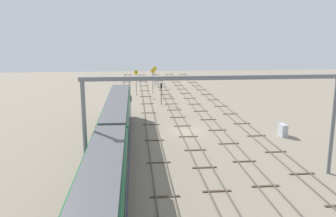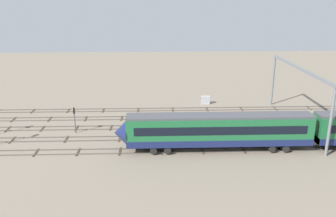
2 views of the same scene
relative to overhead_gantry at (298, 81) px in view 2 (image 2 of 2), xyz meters
name	(u,v)px [view 2 (image 2 of 2)]	position (x,y,z in m)	size (l,w,h in m)	color
ground_plane	(195,127)	(15.52, 0.18, -7.14)	(152.19, 152.19, 0.00)	gray
track_near_foreground	(190,109)	(15.52, -8.51, -7.07)	(136.19, 2.40, 0.16)	#59544C
track_second_near	(192,117)	(15.52, -4.17, -7.07)	(136.19, 2.40, 0.16)	#59544C
track_middle	(195,126)	(15.52, 0.18, -7.07)	(136.19, 2.40, 0.16)	#59544C
track_second_far	(199,137)	(15.52, 4.52, -7.07)	(136.19, 2.40, 0.16)	#59544C
track_with_train	(202,150)	(15.52, 8.86, -7.07)	(136.19, 2.40, 0.16)	#59544C
overhead_gantry	(298,81)	(0.00, 0.00, 0.00)	(0.40, 22.69, 9.26)	slate
signal_light_trackside_departure	(74,116)	(33.61, 1.98, -4.54)	(0.31, 0.32, 3.92)	#4C4C51
relay_cabinet	(205,100)	(12.26, -11.86, -6.38)	(1.60, 0.72, 1.52)	#B2B7BC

